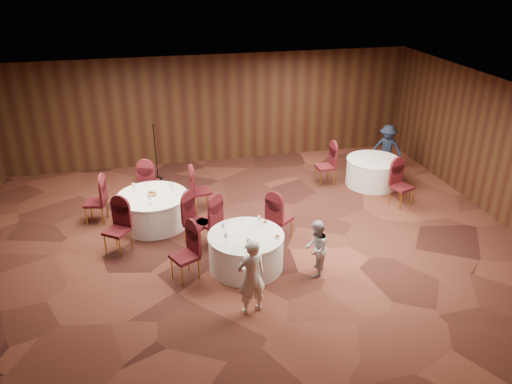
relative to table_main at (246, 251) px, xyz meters
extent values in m
plane|color=black|center=(0.27, 0.94, -0.38)|extent=(12.00, 12.00, 0.00)
plane|color=silver|center=(0.27, 0.94, 2.82)|extent=(12.00, 12.00, 0.00)
plane|color=black|center=(0.27, 5.94, 1.22)|extent=(12.00, 0.00, 12.00)
plane|color=black|center=(0.27, -4.06, 1.22)|extent=(12.00, 0.00, 12.00)
plane|color=black|center=(6.27, 0.94, 1.22)|extent=(0.00, 10.00, 10.00)
cylinder|color=white|center=(0.00, 0.00, -0.02)|extent=(1.49, 1.49, 0.72)
cylinder|color=white|center=(0.00, 0.00, 0.35)|extent=(1.52, 1.52, 0.03)
cylinder|color=white|center=(-1.73, 2.25, -0.02)|extent=(1.60, 1.60, 0.72)
cylinder|color=white|center=(-1.73, 2.25, 0.35)|extent=(1.64, 1.64, 0.03)
cylinder|color=white|center=(4.22, 3.16, -0.02)|extent=(1.43, 1.43, 0.72)
cylinder|color=white|center=(4.22, 3.16, 0.35)|extent=(1.46, 1.46, 0.03)
cylinder|color=silver|center=(0.34, 0.31, 0.37)|extent=(0.06, 0.06, 0.01)
cylinder|color=silver|center=(0.34, 0.31, 0.43)|extent=(0.01, 0.01, 0.11)
cone|color=silver|center=(0.34, 0.31, 0.53)|extent=(0.08, 0.08, 0.10)
cylinder|color=silver|center=(-0.42, 0.20, 0.37)|extent=(0.06, 0.06, 0.01)
cylinder|color=silver|center=(-0.42, 0.20, 0.43)|extent=(0.01, 0.01, 0.11)
cone|color=silver|center=(-0.42, 0.20, 0.53)|extent=(0.08, 0.08, 0.10)
cylinder|color=silver|center=(-0.05, -0.48, 0.37)|extent=(0.06, 0.06, 0.01)
cylinder|color=silver|center=(-0.05, -0.48, 0.43)|extent=(0.01, 0.01, 0.11)
cone|color=silver|center=(-0.05, -0.48, 0.53)|extent=(0.08, 0.08, 0.10)
cylinder|color=silver|center=(-0.43, -0.19, 0.37)|extent=(0.06, 0.06, 0.01)
cylinder|color=silver|center=(-0.43, -0.19, 0.43)|extent=(0.01, 0.01, 0.11)
cone|color=silver|center=(-0.43, -0.19, 0.53)|extent=(0.08, 0.08, 0.10)
cylinder|color=white|center=(-0.04, -0.58, 0.37)|extent=(0.15, 0.15, 0.01)
sphere|color=#9E6B33|center=(-0.04, -0.58, 0.41)|extent=(0.08, 0.08, 0.08)
cylinder|color=white|center=(0.58, -0.25, 0.37)|extent=(0.15, 0.15, 0.01)
sphere|color=#9E6B33|center=(0.58, -0.25, 0.41)|extent=(0.08, 0.08, 0.08)
cylinder|color=white|center=(0.49, 0.37, 0.37)|extent=(0.15, 0.15, 0.01)
sphere|color=#9E6B33|center=(0.49, 0.37, 0.41)|extent=(0.08, 0.08, 0.08)
cylinder|color=silver|center=(-1.27, 2.40, 0.37)|extent=(0.06, 0.06, 0.01)
cylinder|color=silver|center=(-1.27, 2.40, 0.43)|extent=(0.01, 0.01, 0.11)
cone|color=silver|center=(-1.27, 2.40, 0.53)|extent=(0.08, 0.08, 0.10)
cylinder|color=silver|center=(-2.13, 2.52, 0.37)|extent=(0.06, 0.06, 0.01)
cylinder|color=silver|center=(-2.13, 2.52, 0.43)|extent=(0.01, 0.01, 0.11)
cone|color=silver|center=(-2.13, 2.52, 0.53)|extent=(0.08, 0.08, 0.10)
cylinder|color=silver|center=(-1.79, 1.84, 0.37)|extent=(0.06, 0.06, 0.01)
cylinder|color=silver|center=(-1.79, 1.84, 0.43)|extent=(0.01, 0.01, 0.11)
cone|color=silver|center=(-1.79, 1.84, 0.53)|extent=(0.08, 0.08, 0.10)
cylinder|color=brown|center=(-1.73, 2.25, 0.39)|extent=(0.22, 0.22, 0.06)
sphere|color=#9E6B33|center=(-1.76, 2.27, 0.45)|extent=(0.07, 0.07, 0.07)
sphere|color=#9E6B33|center=(-1.69, 2.23, 0.45)|extent=(0.07, 0.07, 0.07)
cylinder|color=silver|center=(4.46, 2.86, 0.37)|extent=(0.06, 0.06, 0.01)
cylinder|color=silver|center=(4.46, 2.86, 0.43)|extent=(0.01, 0.01, 0.11)
cone|color=silver|center=(4.46, 2.86, 0.53)|extent=(0.08, 0.08, 0.10)
cylinder|color=black|center=(-1.52, 4.87, -0.37)|extent=(0.24, 0.24, 0.02)
cylinder|color=black|center=(-1.52, 4.87, 0.43)|extent=(0.02, 0.02, 1.58)
cylinder|color=black|center=(-1.52, 4.92, 1.19)|extent=(0.04, 0.12, 0.04)
imported|color=silver|center=(-0.20, -1.39, 0.35)|extent=(0.60, 0.46, 1.46)
imported|color=#B8B8BD|center=(1.27, -0.56, 0.22)|extent=(0.67, 0.72, 1.18)
imported|color=#161E31|center=(5.03, 4.02, 0.31)|extent=(1.02, 0.92, 1.37)
camera|label=1|loc=(-1.73, -8.34, 5.37)|focal=35.00mm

